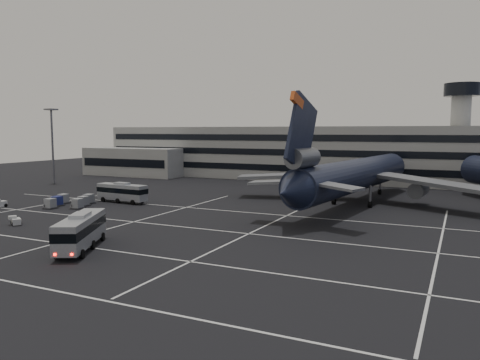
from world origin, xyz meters
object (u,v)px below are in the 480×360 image
object	(u,v)px
bus_far	(122,192)
uld_cluster	(70,201)
trijet_main	(355,175)
bus_near	(81,230)

from	to	relation	value
bus_far	uld_cluster	xyz separation A→B (m)	(-5.49, -7.02, -1.16)
trijet_main	uld_cluster	world-z (taller)	trijet_main
trijet_main	bus_far	size ratio (longest dim) A/B	5.52
trijet_main	bus_near	world-z (taller)	trijet_main
trijet_main	bus_near	bearing A→B (deg)	-108.44
trijet_main	uld_cluster	bearing A→B (deg)	-146.52
uld_cluster	bus_near	bearing A→B (deg)	-42.54
bus_near	uld_cluster	bearing A→B (deg)	110.29
trijet_main	bus_far	distance (m)	41.59
bus_far	uld_cluster	world-z (taller)	bus_far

